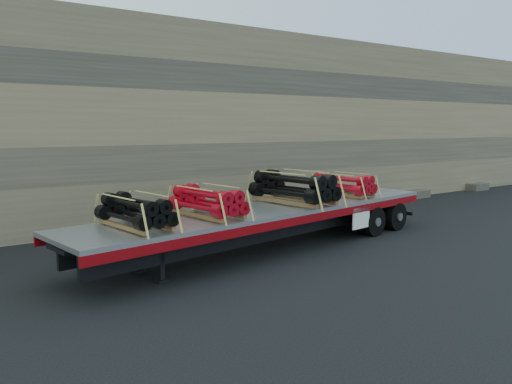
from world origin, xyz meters
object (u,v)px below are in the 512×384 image
trailer (269,228)px  bundle_midrear (294,188)px  bundle_front (136,212)px  bundle_rear (343,185)px  bundle_midfront (208,202)px

trailer → bundle_midrear: 1.43m
bundle_front → bundle_rear: bearing=0.0°
bundle_midrear → bundle_midfront: bearing=180.0°
bundle_front → bundle_midfront: size_ratio=0.97×
bundle_midfront → bundle_midrear: (3.10, 0.49, 0.08)m
bundle_front → bundle_rear: (7.39, 1.16, -0.01)m
trailer → bundle_front: size_ratio=6.05×
bundle_front → bundle_midfront: (1.97, 0.31, 0.01)m
trailer → bundle_rear: 3.46m
bundle_midrear → trailer: bearing=-180.0°
bundle_midfront → bundle_midrear: bearing=0.0°
trailer → bundle_rear: bearing=0.0°
trailer → bundle_midfront: size_ratio=5.88×
bundle_front → bundle_midrear: size_ratio=0.79×
bundle_front → bundle_rear: size_ratio=1.02×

